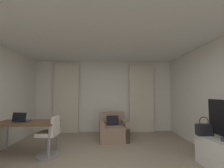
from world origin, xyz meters
TOP-DOWN VIEW (x-y plane):
  - wall_window at (0.00, 3.03)m, footprint 5.12×0.06m
  - ceiling at (0.00, 0.00)m, footprint 5.12×6.12m
  - curtain_left_panel at (-1.38, 2.90)m, footprint 0.90×0.06m
  - curtain_right_panel at (1.38, 2.90)m, footprint 0.90×0.06m
  - armchair at (0.29, 2.09)m, footprint 0.90×0.92m
  - desk at (-1.73, 0.98)m, footprint 1.32×0.65m
  - desk_chair at (-1.19, 0.91)m, footprint 0.48×0.48m
  - laptop at (-1.87, 0.99)m, footprint 0.35×0.28m
  - handbag_primary at (2.03, 0.41)m, footprint 0.30×0.14m

SIDE VIEW (x-z plane):
  - armchair at x=0.29m, z-range -0.13..0.67m
  - desk_chair at x=-1.19m, z-range -0.05..0.83m
  - handbag_primary at x=2.03m, z-range 0.50..0.87m
  - desk at x=-1.73m, z-range 0.31..1.06m
  - laptop at x=-1.87m, z-range 0.69..0.91m
  - curtain_left_panel at x=-1.38m, z-range 0.00..2.50m
  - curtain_right_panel at x=1.38m, z-range 0.00..2.50m
  - wall_window at x=0.00m, z-range 0.00..2.60m
  - ceiling at x=0.00m, z-range 2.60..2.66m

